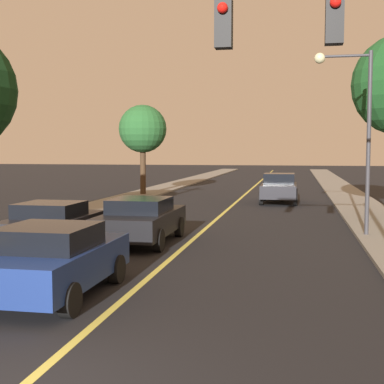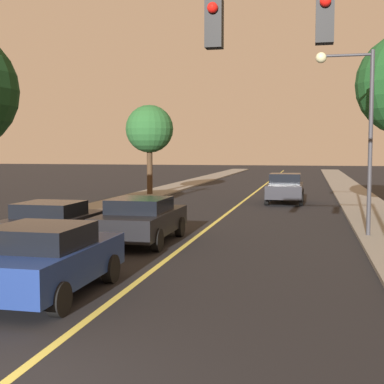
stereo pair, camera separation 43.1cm
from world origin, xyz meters
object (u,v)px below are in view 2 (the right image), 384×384
at_px(streetlamp_right, 356,115).
at_px(tree_left_far, 149,129).
at_px(traffic_signal_mast, 343,67).
at_px(car_outer_lane_second, 52,224).
at_px(car_far_oncoming, 285,188).
at_px(car_near_lane_front, 45,259).
at_px(car_near_lane_second, 141,219).

xyz_separation_m(streetlamp_right, tree_left_far, (-11.62, 14.67, 0.16)).
relative_size(traffic_signal_mast, tree_left_far, 1.05).
height_order(traffic_signal_mast, streetlamp_right, streetlamp_right).
relative_size(car_outer_lane_second, tree_left_far, 0.67).
distance_m(streetlamp_right, tree_left_far, 18.72).
xyz_separation_m(car_far_oncoming, traffic_signal_mast, (1.88, -20.11, 3.58)).
height_order(car_far_oncoming, tree_left_far, tree_left_far).
bearing_deg(tree_left_far, traffic_signal_mast, -65.30).
bearing_deg(car_near_lane_front, car_near_lane_second, 90.00).
xyz_separation_m(traffic_signal_mast, tree_left_far, (-10.71, 23.28, -0.14)).
bearing_deg(car_near_lane_front, car_far_oncoming, 79.16).
xyz_separation_m(car_outer_lane_second, streetlamp_right, (9.03, 3.90, 3.39)).
bearing_deg(streetlamp_right, car_near_lane_second, -159.99).
bearing_deg(car_near_lane_second, car_near_lane_front, -90.00).
bearing_deg(car_outer_lane_second, streetlamp_right, 23.39).
distance_m(car_outer_lane_second, traffic_signal_mast, 10.08).
distance_m(car_near_lane_front, car_near_lane_second, 6.38).
bearing_deg(car_near_lane_front, tree_left_far, 101.88).
height_order(car_near_lane_second, streetlamp_right, streetlamp_right).
distance_m(car_near_lane_front, car_far_oncoming, 20.69).
bearing_deg(car_far_oncoming, car_near_lane_front, 79.16).
relative_size(car_near_lane_second, tree_left_far, 0.78).
relative_size(traffic_signal_mast, streetlamp_right, 0.99).
height_order(car_near_lane_front, car_near_lane_second, car_near_lane_front).
bearing_deg(car_near_lane_second, traffic_signal_mast, -46.95).
distance_m(car_near_lane_second, tree_left_far, 18.15).
height_order(streetlamp_right, tree_left_far, streetlamp_right).
height_order(car_near_lane_front, streetlamp_right, streetlamp_right).
bearing_deg(car_outer_lane_second, car_near_lane_second, 32.10).
height_order(car_near_lane_second, tree_left_far, tree_left_far).
height_order(car_far_oncoming, traffic_signal_mast, traffic_signal_mast).
height_order(car_far_oncoming, streetlamp_right, streetlamp_right).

